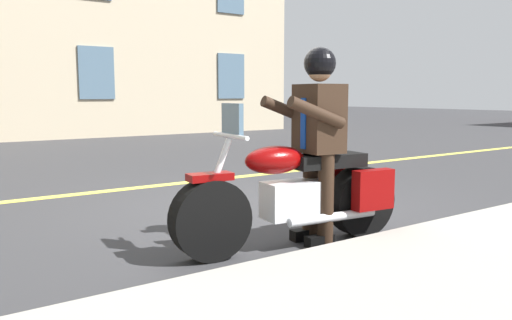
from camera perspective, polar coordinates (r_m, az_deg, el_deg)
name	(u,v)px	position (r m, az deg, el deg)	size (l,w,h in m)	color
ground_plane	(249,208)	(6.12, -0.73, -5.31)	(80.00, 80.00, 0.00)	#333335
lane_center_stripe	(174,184)	(7.82, -9.02, -2.61)	(60.00, 0.16, 0.01)	#E5DB4C
motorcycle_main	(299,195)	(4.55, 4.77, -3.90)	(2.22, 0.75, 1.26)	black
rider_main	(317,128)	(4.58, 6.81, 3.52)	(0.66, 0.60, 1.74)	black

